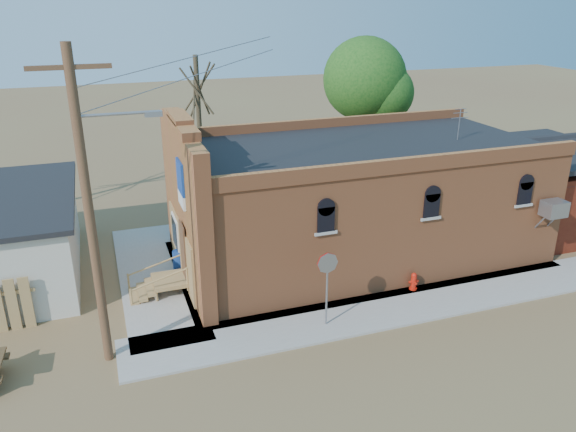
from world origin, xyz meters
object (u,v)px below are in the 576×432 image
object	(u,v)px
utility_pole	(91,207)
stop_sign	(327,270)
trash_barrel	(181,262)
brick_bar	(352,201)
fire_hydrant	(414,281)

from	to	relation	value
utility_pole	stop_sign	distance (m)	7.25
trash_barrel	brick_bar	bearing A→B (deg)	-2.99
utility_pole	stop_sign	xyz separation A→B (m)	(6.69, -0.50, -2.74)
stop_sign	trash_barrel	world-z (taller)	stop_sign
utility_pole	trash_barrel	world-z (taller)	utility_pole
utility_pole	stop_sign	bearing A→B (deg)	-4.26
trash_barrel	stop_sign	bearing A→B (deg)	-53.26
stop_sign	trash_barrel	bearing A→B (deg)	147.44
stop_sign	trash_barrel	size ratio (longest dim) A/B	2.78
brick_bar	stop_sign	distance (m)	5.71
fire_hydrant	utility_pole	bearing A→B (deg)	-165.74
fire_hydrant	stop_sign	xyz separation A→B (m)	(-3.90, -1.09, 1.63)
stop_sign	trash_barrel	xyz separation A→B (m)	(-3.85, 5.16, -1.49)
fire_hydrant	brick_bar	bearing A→B (deg)	113.26
utility_pole	fire_hydrant	xyz separation A→B (m)	(10.59, 0.60, -4.37)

